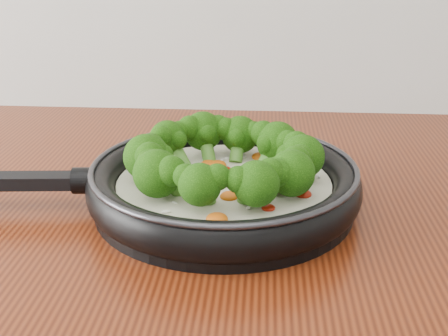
{
  "coord_description": "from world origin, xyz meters",
  "views": [
    {
      "loc": [
        0.1,
        0.43,
        1.2
      ],
      "look_at": [
        0.06,
        1.07,
        0.95
      ],
      "focal_mm": 46.45,
      "sensor_mm": 36.0,
      "label": 1
    }
  ],
  "objects": [
    {
      "name": "skillet",
      "position": [
        0.06,
        1.07,
        0.94
      ],
      "size": [
        0.52,
        0.35,
        0.09
      ],
      "color": "black",
      "rests_on": "counter"
    }
  ]
}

